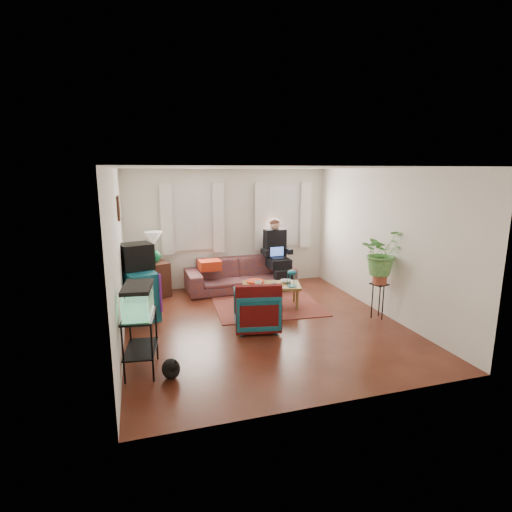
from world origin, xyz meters
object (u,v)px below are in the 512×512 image
object	(u,v)px
sofa	(240,269)
armchair	(257,307)
dresser	(139,293)
aquarium_stand	(141,343)
plant_stand	(378,301)
side_table	(156,279)
coffee_table	(271,296)

from	to	relation	value
sofa	armchair	bearing A→B (deg)	-99.11
dresser	aquarium_stand	bearing A→B (deg)	-105.59
sofa	aquarium_stand	world-z (taller)	sofa
aquarium_stand	plant_stand	bearing A→B (deg)	18.73
side_table	coffee_table	size ratio (longest dim) A/B	0.65
sofa	aquarium_stand	bearing A→B (deg)	-125.62
aquarium_stand	plant_stand	world-z (taller)	aquarium_stand
side_table	armchair	bearing A→B (deg)	-56.77
sofa	dresser	xyz separation A→B (m)	(-2.13, -1.06, -0.03)
sofa	armchair	size ratio (longest dim) A/B	3.20
side_table	armchair	xyz separation A→B (m)	(1.49, -2.28, 0.01)
aquarium_stand	side_table	bearing A→B (deg)	91.56
plant_stand	coffee_table	bearing A→B (deg)	145.98
sofa	armchair	xyz separation A→B (m)	(-0.30, -2.21, -0.09)
sofa	coffee_table	size ratio (longest dim) A/B	2.14
aquarium_stand	armchair	size ratio (longest dim) A/B	1.05
aquarium_stand	armchair	world-z (taller)	aquarium_stand
sofa	plant_stand	distance (m)	3.03
side_table	dresser	bearing A→B (deg)	-106.74
sofa	side_table	world-z (taller)	sofa
aquarium_stand	coffee_table	bearing A→B (deg)	45.60
sofa	dresser	bearing A→B (deg)	-154.93
sofa	armchair	distance (m)	2.23
side_table	armchair	distance (m)	2.72
dresser	aquarium_stand	size ratio (longest dim) A/B	1.23
plant_stand	side_table	bearing A→B (deg)	146.48
plant_stand	armchair	bearing A→B (deg)	175.81
aquarium_stand	dresser	bearing A→B (deg)	97.49
side_table	plant_stand	world-z (taller)	side_table
dresser	armchair	distance (m)	2.16
dresser	coffee_table	xyz separation A→B (m)	(2.40, -0.21, -0.20)
armchair	coffee_table	xyz separation A→B (m)	(0.57, 0.93, -0.14)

